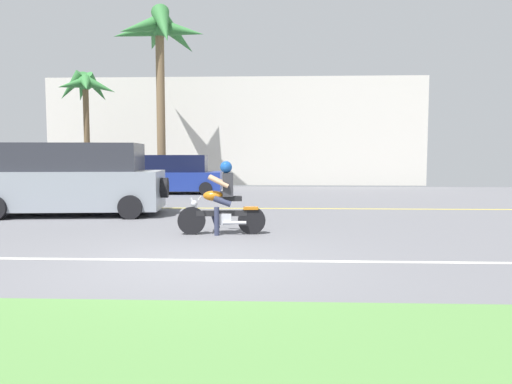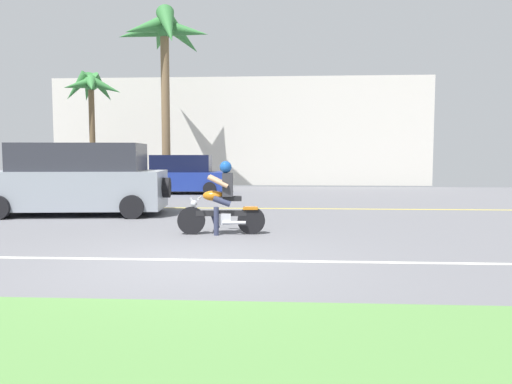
% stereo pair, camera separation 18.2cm
% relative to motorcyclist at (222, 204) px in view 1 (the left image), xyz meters
% --- Properties ---
extents(ground, '(56.00, 30.00, 0.04)m').
position_rel_motorcyclist_xyz_m(ground, '(-0.13, 0.41, -0.69)').
color(ground, slate).
extents(grass_median, '(56.00, 3.80, 0.06)m').
position_rel_motorcyclist_xyz_m(grass_median, '(-0.13, -6.69, -0.64)').
color(grass_median, '#548442').
rests_on(grass_median, ground).
extents(lane_line_near, '(50.40, 0.12, 0.01)m').
position_rel_motorcyclist_xyz_m(lane_line_near, '(-0.13, -2.51, -0.66)').
color(lane_line_near, silver).
rests_on(lane_line_near, ground).
extents(lane_line_far, '(50.40, 0.12, 0.01)m').
position_rel_motorcyclist_xyz_m(lane_line_far, '(-0.13, 4.92, -0.66)').
color(lane_line_far, yellow).
rests_on(lane_line_far, ground).
extents(motorcyclist, '(1.88, 0.62, 1.58)m').
position_rel_motorcyclist_xyz_m(motorcyclist, '(0.00, 0.00, 0.00)').
color(motorcyclist, black).
rests_on(motorcyclist, ground).
extents(suv_nearby, '(5.16, 2.49, 2.03)m').
position_rel_motorcyclist_xyz_m(suv_nearby, '(-4.52, 3.07, 0.32)').
color(suv_nearby, '#8C939E').
rests_on(suv_nearby, ground).
extents(parked_car_0, '(4.05, 2.06, 1.53)m').
position_rel_motorcyclist_xyz_m(parked_car_0, '(-8.27, 11.38, 0.05)').
color(parked_car_0, '#232328').
rests_on(parked_car_0, ground).
extents(parked_car_1, '(4.49, 2.23, 1.70)m').
position_rel_motorcyclist_xyz_m(parked_car_1, '(-3.37, 10.61, 0.12)').
color(parked_car_1, navy).
rests_on(parked_car_1, ground).
extents(palm_tree_0, '(4.70, 4.49, 8.78)m').
position_rel_motorcyclist_xyz_m(palm_tree_0, '(-4.46, 12.94, 6.60)').
color(palm_tree_0, brown).
rests_on(palm_tree_0, ground).
extents(palm_tree_1, '(3.05, 3.04, 5.86)m').
position_rel_motorcyclist_xyz_m(palm_tree_1, '(-8.23, 13.09, 4.16)').
color(palm_tree_1, brown).
rests_on(palm_tree_1, ground).
extents(building_far, '(21.38, 4.00, 6.05)m').
position_rel_motorcyclist_xyz_m(building_far, '(-1.16, 18.41, 2.36)').
color(building_far, beige).
rests_on(building_far, ground).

